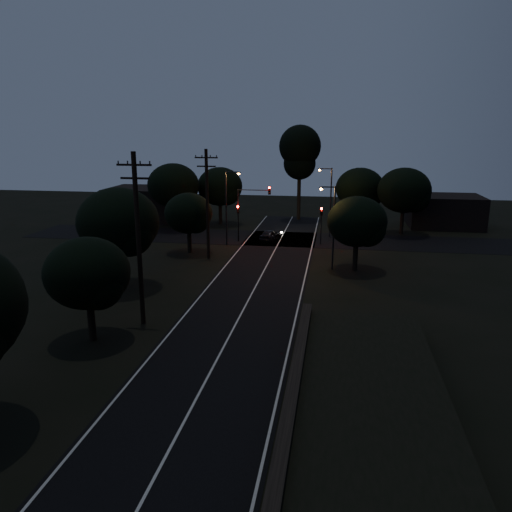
% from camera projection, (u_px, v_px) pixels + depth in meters
% --- Properties ---
extents(ground, '(160.00, 160.00, 0.00)m').
position_uv_depth(ground, '(146.00, 495.00, 17.27)').
color(ground, black).
extents(road_surface, '(60.00, 70.00, 0.03)m').
position_uv_depth(road_surface, '(268.00, 263.00, 47.03)').
color(road_surface, black).
rests_on(road_surface, ground).
extents(retaining_wall, '(6.93, 26.00, 1.60)m').
position_uv_depth(retaining_wall, '(370.00, 449.00, 18.79)').
color(retaining_wall, black).
rests_on(retaining_wall, ground).
extents(utility_pole_mid, '(2.20, 0.30, 11.00)m').
position_uv_depth(utility_pole_mid, '(138.00, 237.00, 31.12)').
color(utility_pole_mid, black).
rests_on(utility_pole_mid, ground).
extents(utility_pole_far, '(2.20, 0.30, 10.50)m').
position_uv_depth(utility_pole_far, '(207.00, 203.00, 47.44)').
color(utility_pole_far, black).
rests_on(utility_pole_far, ground).
extents(tree_left_b, '(4.95, 4.95, 6.29)m').
position_uv_depth(tree_left_b, '(89.00, 275.00, 28.85)').
color(tree_left_b, black).
rests_on(tree_left_b, ground).
extents(tree_left_c, '(6.32, 6.32, 7.98)m').
position_uv_depth(tree_left_c, '(120.00, 224.00, 38.50)').
color(tree_left_c, black).
rests_on(tree_left_c, ground).
extents(tree_left_d, '(4.83, 4.83, 6.12)m').
position_uv_depth(tree_left_d, '(190.00, 214.00, 50.00)').
color(tree_left_d, black).
rests_on(tree_left_d, ground).
extents(tree_far_nw, '(5.91, 5.91, 7.49)m').
position_uv_depth(tree_far_nw, '(221.00, 188.00, 65.13)').
color(tree_far_nw, black).
rests_on(tree_far_nw, ground).
extents(tree_far_w, '(6.43, 6.43, 8.20)m').
position_uv_depth(tree_far_w, '(175.00, 187.00, 61.95)').
color(tree_far_w, black).
rests_on(tree_far_w, ground).
extents(tree_far_ne, '(6.04, 6.04, 7.63)m').
position_uv_depth(tree_far_ne, '(362.00, 189.00, 62.33)').
color(tree_far_ne, black).
rests_on(tree_far_ne, ground).
extents(tree_far_e, '(6.24, 6.24, 7.92)m').
position_uv_depth(tree_far_e, '(406.00, 192.00, 58.63)').
color(tree_far_e, black).
rests_on(tree_far_e, ground).
extents(tree_right_a, '(5.23, 5.23, 6.65)m').
position_uv_depth(tree_right_a, '(359.00, 223.00, 43.53)').
color(tree_right_a, black).
rests_on(tree_right_a, ground).
extents(tall_pine, '(5.66, 5.66, 12.86)m').
position_uv_depth(tall_pine, '(300.00, 152.00, 67.42)').
color(tall_pine, black).
rests_on(tall_pine, ground).
extents(building_left, '(10.00, 8.00, 4.40)m').
position_uv_depth(building_left, '(147.00, 203.00, 69.55)').
color(building_left, black).
rests_on(building_left, ground).
extents(building_right, '(9.00, 7.00, 4.00)m').
position_uv_depth(building_right, '(444.00, 211.00, 64.37)').
color(building_right, black).
rests_on(building_right, ground).
extents(signal_left, '(0.28, 0.35, 4.10)m').
position_uv_depth(signal_left, '(238.00, 216.00, 55.52)').
color(signal_left, black).
rests_on(signal_left, ground).
extents(signal_right, '(0.28, 0.35, 4.10)m').
position_uv_depth(signal_right, '(321.00, 219.00, 54.10)').
color(signal_right, black).
rests_on(signal_right, ground).
extents(signal_mast, '(3.70, 0.35, 6.25)m').
position_uv_depth(signal_mast, '(253.00, 203.00, 54.89)').
color(signal_mast, black).
rests_on(signal_mast, ground).
extents(streetlight_a, '(1.66, 0.26, 8.00)m').
position_uv_depth(streetlight_a, '(228.00, 203.00, 53.29)').
color(streetlight_a, black).
rests_on(streetlight_a, ground).
extents(streetlight_b, '(1.66, 0.26, 8.00)m').
position_uv_depth(streetlight_b, '(329.00, 197.00, 57.38)').
color(streetlight_b, black).
rests_on(streetlight_b, ground).
extents(streetlight_c, '(1.46, 0.26, 7.50)m').
position_uv_depth(streetlight_c, '(332.00, 222.00, 43.98)').
color(streetlight_c, black).
rests_on(streetlight_c, ground).
extents(car, '(2.49, 4.00, 1.27)m').
position_uv_depth(car, '(271.00, 235.00, 56.54)').
color(car, black).
rests_on(car, ground).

